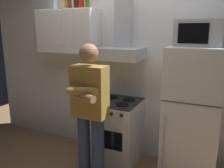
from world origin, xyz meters
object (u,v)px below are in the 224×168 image
Objects in this scene: microwave at (199,33)px; bottle_spice_jar at (64,5)px; range_hood at (121,44)px; bottle_rum_dark at (76,0)px; upper_cabinet at (69,32)px; person_standing at (90,112)px; stove_oven at (116,131)px; bottle_beer_brown at (69,0)px; refrigerator at (192,117)px.

bottle_spice_jar is at bearing 175.75° from microwave.
range_hood is 0.89m from bottle_rum_dark.
microwave is 1.69m from bottle_rum_dark.
microwave is at bearing -3.48° from upper_cabinet.
person_standing is at bearing -44.26° from upper_cabinet.
range_hood is at bearing 90.00° from stove_oven.
upper_cabinet is 1.20× the size of range_hood.
bottle_beer_brown is (-0.72, 0.73, 1.28)m from person_standing.
bottle_rum_dark is at bearing 129.32° from person_standing.
person_standing is at bearing -42.61° from bottle_spice_jar.
range_hood is at bearing 86.09° from person_standing.
bottle_beer_brown is 0.12m from bottle_spice_jar.
person_standing is 6.16× the size of bottle_rum_dark.
upper_cabinet is 3.33× the size of bottle_beer_brown.
range_hood is 2.82× the size of bottle_rum_dark.
bottle_rum_dark is at bearing 23.79° from bottle_beer_brown.
bottle_rum_dark is at bearing 17.56° from upper_cabinet.
bottle_rum_dark reaches higher than microwave.
refrigerator is (0.95, 0.00, 0.37)m from stove_oven.
refrigerator is at bearing -4.05° from bottle_beer_brown.
bottle_spice_jar is at bearing 175.18° from refrigerator.
bottle_rum_dark reaches higher than refrigerator.
upper_cabinet is at bearing -21.08° from bottle_spice_jar.
bottle_rum_dark reaches higher than range_hood.
bottle_beer_brown is at bearing -5.28° from upper_cabinet.
bottle_beer_brown reaches higher than bottle_spice_jar.
range_hood reaches higher than stove_oven.
upper_cabinet reaches higher than microwave.
bottle_rum_dark is at bearing 174.30° from refrigerator.
range_hood is 0.97m from bottle_beer_brown.
microwave is (0.95, -0.11, 0.14)m from range_hood.
person_standing is 6.08× the size of bottle_beer_brown.
refrigerator is 2.14m from bottle_rum_dark.
range_hood reaches higher than person_standing.
microwave is 1.80× the size of bottle_rum_dark.
bottle_spice_jar is 0.57× the size of bottle_rum_dark.
range_hood is 1.01m from person_standing.
bottle_spice_jar is (-0.10, 0.03, -0.06)m from bottle_beer_brown.
upper_cabinet is at bearing 176.52° from microwave.
range_hood reaches higher than microwave.
person_standing is at bearing -148.77° from refrigerator.
bottle_spice_jar is at bearing -177.54° from bottle_rum_dark.
person_standing is 1.62m from bottle_rum_dark.
stove_oven is 1.17m from range_hood.
stove_oven is at bearing -9.03° from bottle_beer_brown.
upper_cabinet is at bearing 171.10° from stove_oven.
bottle_spice_jar reaches higher than upper_cabinet.
upper_cabinet is 1.88× the size of microwave.
stove_oven is 1.02m from refrigerator.
upper_cabinet is 2.00m from refrigerator.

